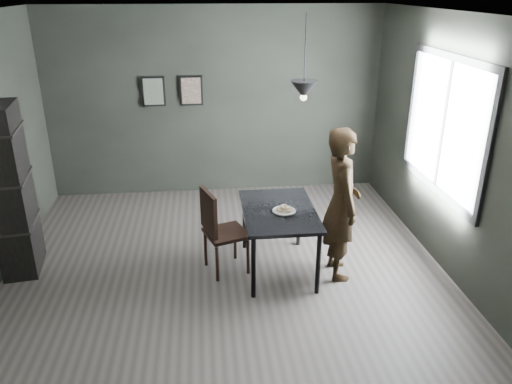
{
  "coord_description": "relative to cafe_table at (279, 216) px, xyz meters",
  "views": [
    {
      "loc": [
        -0.19,
        -4.95,
        3.05
      ],
      "look_at": [
        0.35,
        0.05,
        0.95
      ],
      "focal_mm": 35.0,
      "sensor_mm": 36.0,
      "label": 1
    }
  ],
  "objects": [
    {
      "name": "ground",
      "position": [
        -0.6,
        0.0,
        -0.67
      ],
      "size": [
        5.0,
        5.0,
        0.0
      ],
      "primitive_type": "plane",
      "color": "#393431",
      "rests_on": "ground"
    },
    {
      "name": "back_wall",
      "position": [
        -0.6,
        2.5,
        0.73
      ],
      "size": [
        5.0,
        0.1,
        2.8
      ],
      "primitive_type": "cube",
      "color": "black",
      "rests_on": "ground"
    },
    {
      "name": "ceiling",
      "position": [
        -0.6,
        0.0,
        2.13
      ],
      "size": [
        5.0,
        5.0,
        0.02
      ],
      "color": "silver",
      "rests_on": "ground"
    },
    {
      "name": "window_assembly",
      "position": [
        1.87,
        0.2,
        0.93
      ],
      "size": [
        0.04,
        1.96,
        1.56
      ],
      "color": "white",
      "rests_on": "ground"
    },
    {
      "name": "cafe_table",
      "position": [
        0.0,
        0.0,
        0.0
      ],
      "size": [
        0.8,
        1.2,
        0.75
      ],
      "color": "black",
      "rests_on": "ground"
    },
    {
      "name": "white_plate",
      "position": [
        0.04,
        -0.07,
        0.08
      ],
      "size": [
        0.23,
        0.23,
        0.01
      ],
      "primitive_type": "cylinder",
      "color": "white",
      "rests_on": "cafe_table"
    },
    {
      "name": "donut_pile",
      "position": [
        0.04,
        -0.07,
        0.12
      ],
      "size": [
        0.17,
        0.11,
        0.07
      ],
      "rotation": [
        0.0,
        0.0,
        -0.2
      ],
      "color": "beige",
      "rests_on": "white_plate"
    },
    {
      "name": "woman",
      "position": [
        0.65,
        -0.16,
        0.18
      ],
      "size": [
        0.41,
        0.63,
        1.71
      ],
      "primitive_type": "imported",
      "rotation": [
        0.0,
        0.0,
        1.57
      ],
      "color": "black",
      "rests_on": "ground"
    },
    {
      "name": "wood_chair",
      "position": [
        -0.67,
        0.01,
        -0.1
      ],
      "size": [
        0.55,
        0.55,
        1.0
      ],
      "rotation": [
        0.0,
        0.0,
        0.33
      ],
      "color": "black",
      "rests_on": "ground"
    },
    {
      "name": "shelf_unit",
      "position": [
        -2.92,
        0.33,
        0.29
      ],
      "size": [
        0.45,
        0.68,
        1.92
      ],
      "primitive_type": "cube",
      "rotation": [
        0.0,
        0.0,
        0.13
      ],
      "color": "black",
      "rests_on": "ground"
    },
    {
      "name": "pendant_lamp",
      "position": [
        0.25,
        0.1,
        1.38
      ],
      "size": [
        0.28,
        0.28,
        0.86
      ],
      "color": "black",
      "rests_on": "ground"
    },
    {
      "name": "framed_print_left",
      "position": [
        -1.5,
        2.47,
        0.93
      ],
      "size": [
        0.34,
        0.04,
        0.44
      ],
      "color": "black",
      "rests_on": "ground"
    },
    {
      "name": "framed_print_right",
      "position": [
        -0.95,
        2.47,
        0.93
      ],
      "size": [
        0.34,
        0.04,
        0.44
      ],
      "color": "black",
      "rests_on": "ground"
    }
  ]
}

